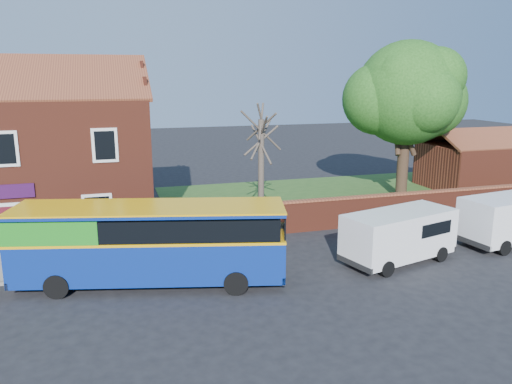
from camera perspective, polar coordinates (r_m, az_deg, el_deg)
name	(u,v)px	position (r m, az deg, el deg)	size (l,w,h in m)	color
ground	(208,308)	(17.13, -5.52, -13.08)	(120.00, 120.00, 0.00)	black
pavement	(9,267)	(22.57, -26.39, -7.67)	(18.00, 3.50, 0.12)	gray
kerb	(0,284)	(20.96, -27.18, -9.29)	(18.00, 0.15, 0.14)	slate
grass_strip	(367,195)	(33.12, 12.55, -0.33)	(26.00, 12.00, 0.04)	#426B28
shop_building	(22,162)	(27.27, -25.19, 3.16)	(12.30, 8.13, 10.50)	maroon
boundary_wall	(423,206)	(28.00, 18.52, -1.49)	(22.00, 0.38, 1.60)	maroon
outbuilding	(485,164)	(37.95, 24.68, 2.92)	(8.20, 5.06, 4.17)	maroon
bus	(142,240)	(18.78, -12.90, -5.39)	(10.06, 4.71, 2.97)	navy
van_near	(399,234)	(21.42, 16.05, -4.64)	(5.22, 3.14, 2.14)	white
large_tree	(407,96)	(32.21, 16.85, 10.41)	(7.93, 6.27, 9.67)	black
bare_tree	(261,166)	(25.60, 0.59, 2.98)	(2.22, 2.65, 5.92)	#4C4238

